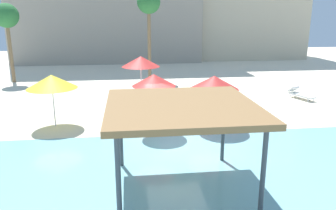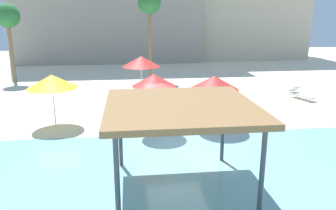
{
  "view_description": "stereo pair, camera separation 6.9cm",
  "coord_description": "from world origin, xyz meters",
  "px_view_note": "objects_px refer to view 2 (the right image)",
  "views": [
    {
      "loc": [
        -1.95,
        -13.15,
        5.47
      ],
      "look_at": [
        -0.11,
        2.0,
        1.3
      ],
      "focal_mm": 36.04,
      "sensor_mm": 36.0,
      "label": 1
    },
    {
      "loc": [
        -1.88,
        -13.16,
        5.47
      ],
      "look_at": [
        -0.11,
        2.0,
        1.3
      ],
      "focal_mm": 36.04,
      "sensor_mm": 36.0,
      "label": 2
    }
  ],
  "objects_px": {
    "palm_tree_1": "(149,5)",
    "shade_pavilion": "(181,109)",
    "beach_umbrella_yellow_0": "(52,81)",
    "beach_umbrella_red_3": "(154,80)",
    "lounge_chair_2": "(301,94)",
    "beach_umbrella_red_2": "(141,61)",
    "beach_umbrella_red_4": "(214,83)",
    "palm_tree_2": "(7,18)"
  },
  "relations": [
    {
      "from": "shade_pavilion",
      "to": "beach_umbrella_red_2",
      "type": "xyz_separation_m",
      "value": [
        -0.73,
        11.84,
        -0.18
      ]
    },
    {
      "from": "shade_pavilion",
      "to": "palm_tree_2",
      "type": "bearing_deg",
      "value": 119.95
    },
    {
      "from": "palm_tree_1",
      "to": "palm_tree_2",
      "type": "bearing_deg",
      "value": 179.25
    },
    {
      "from": "beach_umbrella_yellow_0",
      "to": "beach_umbrella_red_2",
      "type": "bearing_deg",
      "value": 47.4
    },
    {
      "from": "shade_pavilion",
      "to": "beach_umbrella_red_3",
      "type": "xyz_separation_m",
      "value": [
        -0.42,
        5.25,
        -0.12
      ]
    },
    {
      "from": "shade_pavilion",
      "to": "lounge_chair_2",
      "type": "xyz_separation_m",
      "value": [
        9.68,
        10.78,
        -2.34
      ]
    },
    {
      "from": "beach_umbrella_red_3",
      "to": "palm_tree_1",
      "type": "xyz_separation_m",
      "value": [
        0.7,
        13.42,
        3.58
      ]
    },
    {
      "from": "beach_umbrella_red_4",
      "to": "lounge_chair_2",
      "type": "bearing_deg",
      "value": 35.73
    },
    {
      "from": "palm_tree_1",
      "to": "beach_umbrella_red_3",
      "type": "bearing_deg",
      "value": -92.99
    },
    {
      "from": "shade_pavilion",
      "to": "palm_tree_2",
      "type": "distance_m",
      "value": 21.86
    },
    {
      "from": "shade_pavilion",
      "to": "palm_tree_2",
      "type": "height_order",
      "value": "palm_tree_2"
    },
    {
      "from": "beach_umbrella_red_2",
      "to": "beach_umbrella_red_4",
      "type": "relative_size",
      "value": 1.08
    },
    {
      "from": "beach_umbrella_yellow_0",
      "to": "lounge_chair_2",
      "type": "distance_m",
      "value": 15.54
    },
    {
      "from": "beach_umbrella_red_3",
      "to": "lounge_chair_2",
      "type": "distance_m",
      "value": 11.72
    },
    {
      "from": "shade_pavilion",
      "to": "beach_umbrella_red_4",
      "type": "xyz_separation_m",
      "value": [
        2.47,
        5.59,
        -0.37
      ]
    },
    {
      "from": "shade_pavilion",
      "to": "beach_umbrella_red_4",
      "type": "distance_m",
      "value": 6.12
    },
    {
      "from": "beach_umbrella_red_2",
      "to": "palm_tree_2",
      "type": "xyz_separation_m",
      "value": [
        -10.11,
        6.98,
        2.64
      ]
    },
    {
      "from": "lounge_chair_2",
      "to": "palm_tree_2",
      "type": "xyz_separation_m",
      "value": [
        -20.52,
        8.04,
        4.81
      ]
    },
    {
      "from": "lounge_chair_2",
      "to": "palm_tree_2",
      "type": "height_order",
      "value": "palm_tree_2"
    },
    {
      "from": "beach_umbrella_red_3",
      "to": "beach_umbrella_red_4",
      "type": "xyz_separation_m",
      "value": [
        2.89,
        0.33,
        -0.24
      ]
    },
    {
      "from": "palm_tree_2",
      "to": "beach_umbrella_red_4",
      "type": "bearing_deg",
      "value": -44.82
    },
    {
      "from": "shade_pavilion",
      "to": "beach_umbrella_red_2",
      "type": "relative_size",
      "value": 1.59
    },
    {
      "from": "lounge_chair_2",
      "to": "palm_tree_1",
      "type": "height_order",
      "value": "palm_tree_1"
    },
    {
      "from": "palm_tree_1",
      "to": "shade_pavilion",
      "type": "bearing_deg",
      "value": -90.87
    },
    {
      "from": "lounge_chair_2",
      "to": "palm_tree_2",
      "type": "distance_m",
      "value": 22.56
    },
    {
      "from": "beach_umbrella_yellow_0",
      "to": "beach_umbrella_red_3",
      "type": "distance_m",
      "value": 5.12
    },
    {
      "from": "palm_tree_2",
      "to": "shade_pavilion",
      "type": "bearing_deg",
      "value": -60.05
    },
    {
      "from": "palm_tree_1",
      "to": "palm_tree_2",
      "type": "height_order",
      "value": "palm_tree_1"
    },
    {
      "from": "beach_umbrella_red_3",
      "to": "palm_tree_2",
      "type": "distance_m",
      "value": 17.31
    },
    {
      "from": "palm_tree_1",
      "to": "palm_tree_2",
      "type": "xyz_separation_m",
      "value": [
        -11.13,
        0.15,
        -0.99
      ]
    },
    {
      "from": "beach_umbrella_yellow_0",
      "to": "beach_umbrella_red_2",
      "type": "height_order",
      "value": "beach_umbrella_red_2"
    },
    {
      "from": "beach_umbrella_red_2",
      "to": "lounge_chair_2",
      "type": "height_order",
      "value": "beach_umbrella_red_2"
    },
    {
      "from": "beach_umbrella_yellow_0",
      "to": "lounge_chair_2",
      "type": "height_order",
      "value": "beach_umbrella_yellow_0"
    },
    {
      "from": "beach_umbrella_red_4",
      "to": "lounge_chair_2",
      "type": "height_order",
      "value": "beach_umbrella_red_4"
    },
    {
      "from": "shade_pavilion",
      "to": "lounge_chair_2",
      "type": "bearing_deg",
      "value": 48.07
    },
    {
      "from": "beach_umbrella_yellow_0",
      "to": "beach_umbrella_red_2",
      "type": "relative_size",
      "value": 0.92
    },
    {
      "from": "beach_umbrella_red_3",
      "to": "palm_tree_1",
      "type": "distance_m",
      "value": 13.91
    },
    {
      "from": "beach_umbrella_yellow_0",
      "to": "beach_umbrella_red_4",
      "type": "xyz_separation_m",
      "value": [
        7.72,
        -1.34,
        0.04
      ]
    },
    {
      "from": "beach_umbrella_yellow_0",
      "to": "beach_umbrella_red_3",
      "type": "xyz_separation_m",
      "value": [
        4.83,
        -1.68,
        0.28
      ]
    },
    {
      "from": "palm_tree_1",
      "to": "beach_umbrella_yellow_0",
      "type": "bearing_deg",
      "value": -115.23
    },
    {
      "from": "shade_pavilion",
      "to": "beach_umbrella_red_4",
      "type": "relative_size",
      "value": 1.71
    },
    {
      "from": "beach_umbrella_red_3",
      "to": "lounge_chair_2",
      "type": "xyz_separation_m",
      "value": [
        10.1,
        5.52,
        -2.22
      ]
    }
  ]
}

